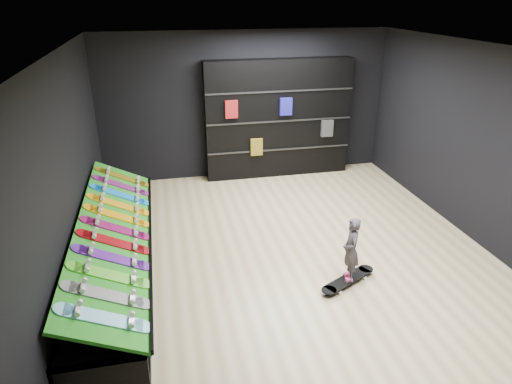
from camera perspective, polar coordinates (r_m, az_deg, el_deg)
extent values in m
cube|color=tan|center=(7.04, 4.37, -7.76)|extent=(6.00, 7.00, 0.01)
cube|color=white|center=(6.04, 5.28, 17.28)|extent=(6.00, 7.00, 0.01)
cube|color=black|center=(9.65, -1.32, 10.75)|extent=(6.00, 0.02, 3.00)
cube|color=black|center=(3.59, 21.70, -15.42)|extent=(6.00, 0.02, 3.00)
cube|color=black|center=(6.24, -22.61, 1.50)|extent=(0.02, 7.00, 3.00)
cube|color=black|center=(7.78, 26.52, 5.02)|extent=(0.02, 7.00, 3.00)
cube|color=#176D11|center=(6.49, -17.19, -4.56)|extent=(0.92, 4.50, 0.46)
cube|color=black|center=(9.69, 2.76, 9.11)|extent=(3.06, 0.36, 2.45)
imported|color=black|center=(6.30, 11.65, -8.49)|extent=(0.18, 0.23, 0.55)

